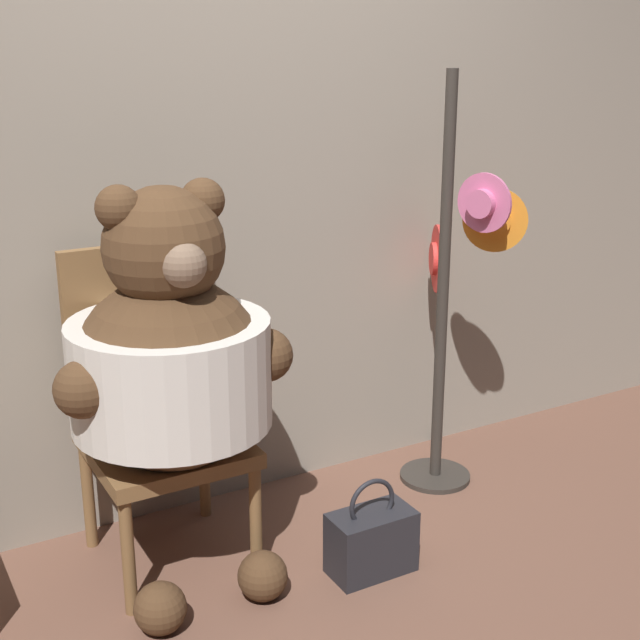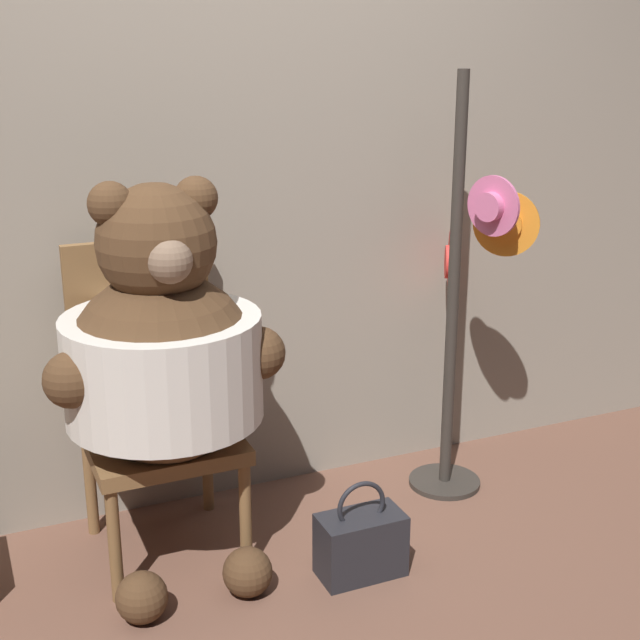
% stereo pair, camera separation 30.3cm
% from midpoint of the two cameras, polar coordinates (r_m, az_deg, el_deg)
% --- Properties ---
extents(ground_plane, '(14.00, 14.00, 0.00)m').
position_cam_midpoint_polar(ground_plane, '(2.95, -3.98, -17.26)').
color(ground_plane, brown).
extents(wall_back, '(8.00, 0.10, 2.62)m').
position_cam_midpoint_polar(wall_back, '(3.17, -10.73, 10.55)').
color(wall_back, gray).
rests_on(wall_back, ground_plane).
extents(chair, '(0.48, 0.50, 1.05)m').
position_cam_midpoint_polar(chair, '(3.03, -13.42, -5.33)').
color(chair, brown).
rests_on(chair, ground_plane).
extents(teddy_bear, '(0.75, 0.67, 1.29)m').
position_cam_midpoint_polar(teddy_bear, '(2.79, -12.62, -2.61)').
color(teddy_bear, '#4C331E').
rests_on(teddy_bear, ground_plane).
extents(hat_display_rack, '(0.36, 0.52, 1.58)m').
position_cam_midpoint_polar(hat_display_rack, '(3.36, 6.00, 1.48)').
color(hat_display_rack, '#332D28').
rests_on(hat_display_rack, ground_plane).
extents(handbag_on_ground, '(0.28, 0.15, 0.34)m').
position_cam_midpoint_polar(handbag_on_ground, '(3.00, 0.34, -14.01)').
color(handbag_on_ground, '#232328').
rests_on(handbag_on_ground, ground_plane).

